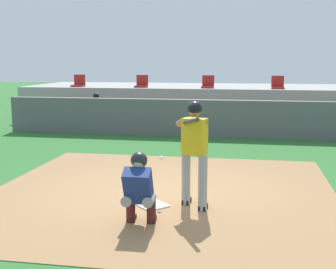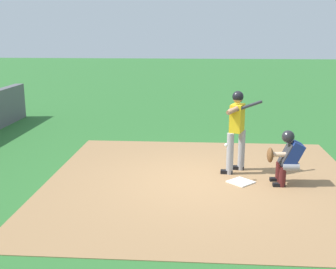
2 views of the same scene
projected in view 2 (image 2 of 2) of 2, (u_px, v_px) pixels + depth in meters
ground_plane at (202, 182)px, 8.90m from camera, size 80.00×80.00×0.00m
dirt_infield at (202, 182)px, 8.89m from camera, size 6.40×6.40×0.01m
home_plate at (241, 182)px, 8.83m from camera, size 0.62×0.62×0.02m
batter_at_plate at (237, 126)px, 9.27m from camera, size 0.59×0.87×1.80m
catcher_crouched at (287, 156)px, 8.62m from camera, size 0.49×1.57×1.13m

